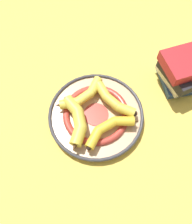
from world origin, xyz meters
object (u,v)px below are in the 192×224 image
(decorative_bowl, at_px, (96,115))
(book_stack, at_px, (190,69))
(banana_d, at_px, (109,128))
(banana_c, at_px, (113,100))
(banana_b, at_px, (82,96))
(banana_a, at_px, (77,121))

(decorative_bowl, relative_size, book_stack, 1.33)
(decorative_bowl, relative_size, banana_d, 1.75)
(banana_c, height_order, book_stack, book_stack)
(banana_b, height_order, banana_d, same)
(banana_c, height_order, banana_d, banana_c)
(banana_b, bearing_deg, book_stack, -23.63)
(banana_d, relative_size, book_stack, 0.76)
(banana_a, relative_size, book_stack, 0.65)
(decorative_bowl, relative_size, banana_b, 1.72)
(book_stack, bearing_deg, banana_a, -173.99)
(banana_b, distance_m, banana_c, 0.10)
(decorative_bowl, xyz_separation_m, banana_a, (0.07, -0.02, 0.04))
(banana_c, bearing_deg, banana_a, -102.64)
(banana_d, bearing_deg, banana_b, -83.83)
(banana_a, distance_m, banana_c, 0.14)
(decorative_bowl, xyz_separation_m, banana_c, (-0.07, 0.02, 0.03))
(decorative_bowl, height_order, banana_a, banana_a)
(decorative_bowl, distance_m, banana_c, 0.08)
(decorative_bowl, height_order, book_stack, book_stack)
(banana_b, height_order, book_stack, book_stack)
(decorative_bowl, height_order, banana_d, banana_d)
(decorative_bowl, bearing_deg, banana_a, -16.78)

